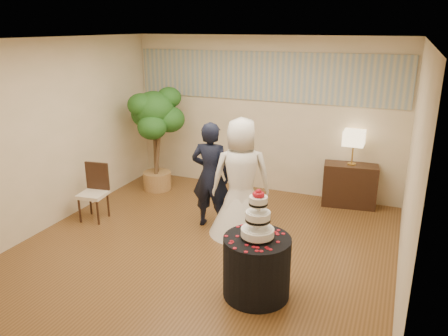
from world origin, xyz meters
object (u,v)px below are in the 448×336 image
at_px(cake_table, 257,267).
at_px(table_lamp, 353,148).
at_px(groom, 211,175).
at_px(ficus_tree, 155,139).
at_px(side_chair, 93,193).
at_px(bride, 241,177).
at_px(wedding_cake, 258,214).
at_px(console, 349,185).

height_order(cake_table, table_lamp, table_lamp).
distance_m(groom, ficus_tree, 1.91).
bearing_deg(groom, table_lamp, -144.72).
bearing_deg(groom, ficus_tree, -39.48).
xyz_separation_m(cake_table, side_chair, (-3.04, 0.95, 0.09)).
relative_size(groom, ficus_tree, 0.84).
height_order(groom, table_lamp, groom).
bearing_deg(table_lamp, bride, -128.61).
xyz_separation_m(groom, ficus_tree, (-1.59, 1.05, 0.16)).
relative_size(bride, ficus_tree, 0.90).
bearing_deg(bride, cake_table, 92.74).
relative_size(wedding_cake, table_lamp, 1.00).
xyz_separation_m(cake_table, console, (0.62, 3.10, 0.01)).
bearing_deg(wedding_cake, groom, 129.84).
relative_size(bride, wedding_cake, 3.02).
height_order(bride, ficus_tree, ficus_tree).
distance_m(groom, table_lamp, 2.48).
bearing_deg(side_chair, cake_table, -25.13).
height_order(groom, console, groom).
relative_size(wedding_cake, side_chair, 0.64).
bearing_deg(console, side_chair, -157.48).
distance_m(wedding_cake, ficus_tree, 3.78).
bearing_deg(table_lamp, cake_table, -101.40).
distance_m(console, side_chair, 4.24).
bearing_deg(groom, console, -144.72).
bearing_deg(console, table_lamp, 0.00).
bearing_deg(cake_table, wedding_cake, 0.00).
height_order(cake_table, ficus_tree, ficus_tree).
distance_m(groom, wedding_cake, 1.93).
distance_m(bride, console, 2.22).
relative_size(table_lamp, ficus_tree, 0.30).
bearing_deg(cake_table, side_chair, 162.58).
bearing_deg(groom, bride, 167.34).
bearing_deg(cake_table, ficus_tree, 138.14).
distance_m(cake_table, table_lamp, 3.23).
height_order(wedding_cake, side_chair, wedding_cake).
bearing_deg(wedding_cake, bride, 117.04).
distance_m(wedding_cake, side_chair, 3.23).
bearing_deg(console, bride, -136.49).
relative_size(console, side_chair, 0.98).
height_order(wedding_cake, ficus_tree, ficus_tree).
xyz_separation_m(bride, side_chair, (-2.31, -0.46, -0.42)).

